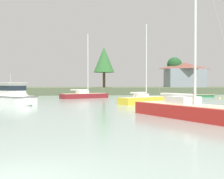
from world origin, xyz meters
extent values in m
cube|color=#4C563D|center=(0.00, 80.15, 0.89)|extent=(196.38, 44.32, 1.78)
cube|color=white|center=(-6.28, 30.51, 0.25)|extent=(7.78, 8.23, 1.72)
cone|color=white|center=(-3.53, 27.40, 0.25)|extent=(3.59, 3.55, 2.73)
cube|color=black|center=(-6.28, 30.51, 1.08)|extent=(7.98, 8.43, 0.05)
cube|color=silver|center=(-5.94, 30.12, 1.92)|extent=(4.00, 4.07, 1.62)
cube|color=#19232D|center=(-5.94, 30.12, 2.08)|extent=(4.08, 4.16, 0.58)
cube|color=beige|center=(-5.94, 30.12, 2.76)|extent=(4.55, 4.63, 0.06)
cylinder|color=silver|center=(-5.94, 30.12, 3.38)|extent=(0.03, 0.03, 1.17)
cube|color=#236B3D|center=(28.51, 45.95, 0.15)|extent=(4.00, 2.54, 0.68)
cube|color=#C6B289|center=(28.51, 45.95, 0.49)|extent=(4.18, 2.70, 0.05)
cube|color=tan|center=(28.51, 45.95, 0.45)|extent=(0.47, 1.26, 0.03)
cube|color=#B2231E|center=(10.46, 12.96, 0.15)|extent=(6.20, 10.19, 1.68)
cube|color=#CCB78E|center=(10.46, 12.96, 1.01)|extent=(5.67, 9.52, 0.04)
cube|color=silver|center=(10.29, 13.42, 1.32)|extent=(2.51, 2.68, 0.59)
cylinder|color=silver|center=(10.74, 12.23, 7.27)|extent=(0.20, 0.20, 12.49)
cylinder|color=silver|center=(10.04, 14.06, 1.71)|extent=(1.54, 3.72, 0.16)
cylinder|color=silver|center=(10.04, 14.06, 1.76)|extent=(1.39, 3.35, 0.14)
cylinder|color=#999999|center=(11.44, 10.40, 7.25)|extent=(1.41, 3.68, 12.44)
cube|color=maroon|center=(4.29, 44.69, 0.13)|extent=(9.22, 6.10, 1.46)
cube|color=#CCB78E|center=(4.29, 44.69, 0.88)|extent=(8.61, 5.61, 0.04)
cube|color=silver|center=(3.88, 44.49, 1.17)|extent=(2.45, 2.20, 0.55)
cylinder|color=silver|center=(4.94, 45.01, 6.45)|extent=(0.18, 0.18, 11.10)
cylinder|color=silver|center=(3.30, 44.21, 1.55)|extent=(3.35, 1.75, 0.15)
cylinder|color=silver|center=(3.30, 44.21, 1.60)|extent=(3.02, 1.58, 0.14)
cylinder|color=#999999|center=(6.58, 45.82, 6.43)|extent=(3.30, 1.64, 11.06)
cube|color=gold|center=(11.18, 28.62, 0.13)|extent=(7.35, 5.52, 1.46)
cube|color=#CCB78E|center=(11.18, 28.62, 0.88)|extent=(6.84, 5.09, 0.04)
cube|color=silver|center=(10.87, 28.43, 1.12)|extent=(2.05, 1.93, 0.44)
cylinder|color=silver|center=(11.69, 28.92, 5.75)|extent=(0.15, 0.15, 9.70)
cylinder|color=silver|center=(10.42, 28.16, 1.44)|extent=(2.59, 1.63, 0.12)
cylinder|color=silver|center=(10.42, 28.16, 1.49)|extent=(2.35, 1.50, 0.14)
cylinder|color=#999999|center=(12.95, 29.69, 5.72)|extent=(2.55, 1.55, 9.65)
sphere|color=yellow|center=(28.68, 40.23, 0.06)|extent=(0.35, 0.35, 0.35)
torus|color=#333338|center=(28.68, 40.23, 0.28)|extent=(0.12, 0.12, 0.02)
cylinder|color=brown|center=(34.25, 77.07, 4.81)|extent=(0.65, 0.65, 6.06)
sphere|color=#1E4723|center=(34.25, 77.07, 8.88)|extent=(4.60, 4.60, 4.60)
cylinder|color=brown|center=(10.50, 65.77, 5.08)|extent=(0.70, 0.70, 6.59)
cone|color=#2D602D|center=(10.50, 65.77, 9.08)|extent=(5.43, 5.43, 6.64)
cube|color=gray|center=(37.20, 75.84, 4.61)|extent=(11.71, 6.19, 5.64)
pyramid|color=brown|center=(37.20, 75.84, 8.43)|extent=(12.64, 6.69, 2.01)
camera|label=1|loc=(1.58, -7.29, 2.52)|focal=44.91mm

